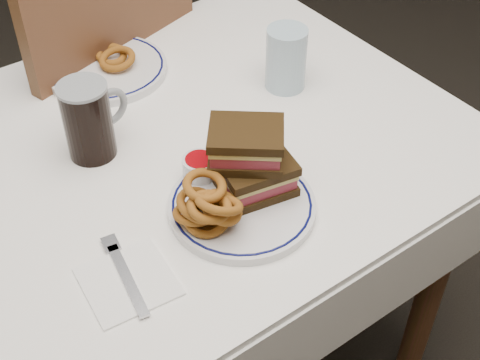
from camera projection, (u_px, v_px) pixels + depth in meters
dining_table at (137, 202)px, 1.28m from camera, size 1.27×0.87×0.75m
chair_far at (92, 101)px, 1.68m from camera, size 0.58×0.58×1.01m
main_plate at (242, 206)px, 1.11m from camera, size 0.25×0.25×0.02m
reuben_sandwich at (251, 160)px, 1.09m from camera, size 0.15×0.15×0.12m
onion_rings_main at (208, 206)px, 1.05m from camera, size 0.11×0.11×0.10m
ketchup_ramekin at (200, 166)px, 1.15m from camera, size 0.06×0.06×0.04m
beer_mug at (89, 119)px, 1.18m from camera, size 0.13×0.09×0.15m
water_glass at (286, 59)px, 1.34m from camera, size 0.08×0.08×0.13m
far_plate at (107, 68)px, 1.41m from camera, size 0.25×0.25×0.02m
onion_rings_far at (115, 57)px, 1.41m from camera, size 0.08×0.11×0.04m
napkin_fork at (127, 279)px, 1.01m from camera, size 0.14×0.17×0.01m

